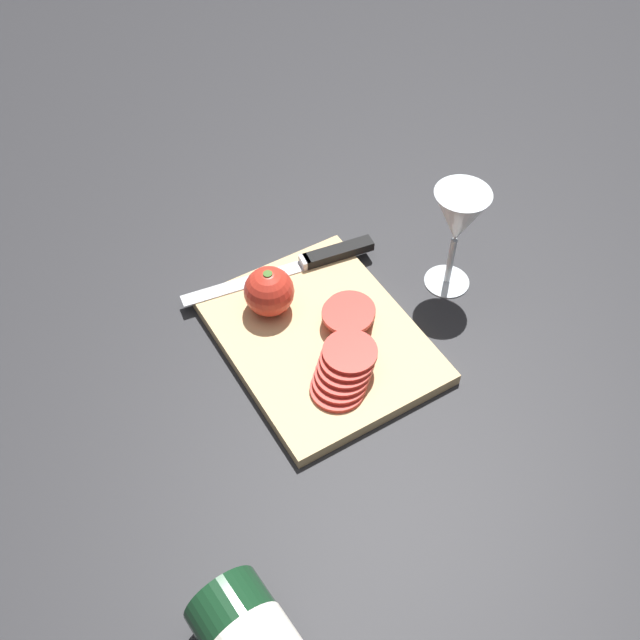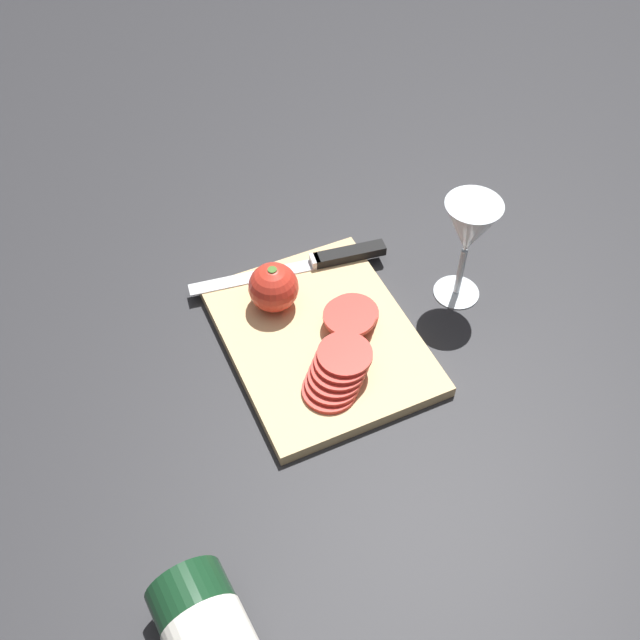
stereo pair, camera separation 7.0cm
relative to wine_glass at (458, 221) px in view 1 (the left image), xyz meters
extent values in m
plane|color=#28282B|center=(0.01, -0.20, -0.12)|extent=(3.00, 3.00, 0.00)
cube|color=tan|center=(0.00, -0.21, -0.11)|extent=(0.30, 0.24, 0.02)
cylinder|color=silver|center=(0.00, 0.00, -0.12)|extent=(0.07, 0.07, 0.00)
cylinder|color=silver|center=(0.00, 0.00, -0.07)|extent=(0.01, 0.01, 0.08)
cone|color=silver|center=(0.00, 0.00, 0.01)|extent=(0.08, 0.08, 0.08)
cone|color=#DBCC84|center=(0.00, 0.00, -0.02)|extent=(0.03, 0.03, 0.04)
sphere|color=red|center=(-0.07, -0.25, -0.07)|extent=(0.07, 0.07, 0.07)
cylinder|color=#47702D|center=(-0.07, -0.25, -0.04)|extent=(0.01, 0.01, 0.01)
cube|color=silver|center=(-0.13, -0.26, -0.10)|extent=(0.05, 0.18, 0.00)
cube|color=silver|center=(-0.12, -0.17, -0.09)|extent=(0.02, 0.01, 0.01)
cube|color=black|center=(-0.11, -0.12, -0.09)|extent=(0.04, 0.11, 0.01)
cylinder|color=red|center=(0.09, -0.24, -0.10)|extent=(0.07, 0.07, 0.01)
cylinder|color=red|center=(0.09, -0.24, -0.09)|extent=(0.07, 0.07, 0.01)
cylinder|color=red|center=(0.08, -0.23, -0.08)|extent=(0.07, 0.07, 0.01)
cylinder|color=red|center=(0.08, -0.22, -0.08)|extent=(0.07, 0.07, 0.01)
cylinder|color=red|center=(0.07, -0.22, -0.07)|extent=(0.07, 0.07, 0.01)
cylinder|color=red|center=(0.07, -0.21, -0.07)|extent=(0.07, 0.07, 0.01)
cylinder|color=red|center=(-0.01, -0.16, -0.10)|extent=(0.07, 0.07, 0.01)
cylinder|color=red|center=(-0.01, -0.16, -0.09)|extent=(0.07, 0.07, 0.01)
cylinder|color=red|center=(0.00, -0.17, -0.08)|extent=(0.07, 0.07, 0.01)
cylinder|color=red|center=(0.01, -0.17, -0.08)|extent=(0.07, 0.07, 0.01)
camera|label=1|loc=(0.53, -0.53, 0.68)|focal=42.00mm
camera|label=2|loc=(0.57, -0.47, 0.68)|focal=42.00mm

